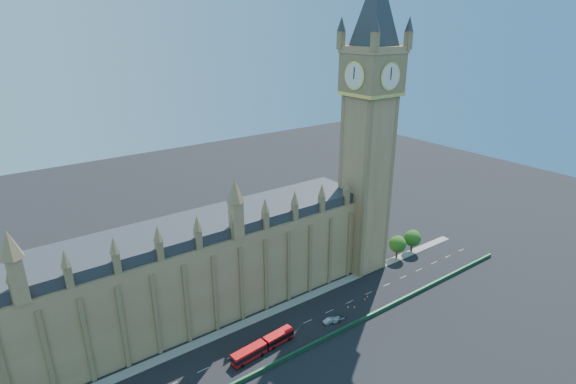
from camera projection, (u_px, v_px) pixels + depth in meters
ground at (296, 327)px, 123.07m from camera, size 400.00×400.00×0.00m
palace_westminster at (174, 277)px, 121.14m from camera, size 120.00×20.00×28.00m
elizabeth_tower at (370, 106)px, 135.46m from camera, size 20.59×20.59×105.00m
bridge_parapet at (317, 343)px, 116.04m from camera, size 160.00×0.60×1.20m
kerb_north at (277, 310)px, 130.25m from camera, size 160.00×3.00×0.16m
tree_east_near at (398, 244)px, 157.46m from camera, size 6.00×6.00×8.50m
tree_east_far at (413, 238)px, 161.86m from camera, size 6.00×6.00×8.50m
red_bus at (263, 346)px, 113.26m from camera, size 18.51×4.26×3.12m
car_grey at (340, 318)px, 125.76m from camera, size 4.26×2.12×1.39m
car_silver at (330, 320)px, 124.65m from camera, size 4.25×1.61×1.38m
car_white at (338, 318)px, 125.47m from camera, size 4.67×2.14×1.32m
cone_a at (348, 307)px, 131.09m from camera, size 0.54×0.54×0.68m
cone_b at (354, 307)px, 131.01m from camera, size 0.59×0.59×0.72m
cone_c at (365, 299)px, 134.59m from camera, size 0.55×0.55×0.77m
cone_d at (367, 297)px, 136.06m from camera, size 0.55×0.55×0.67m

